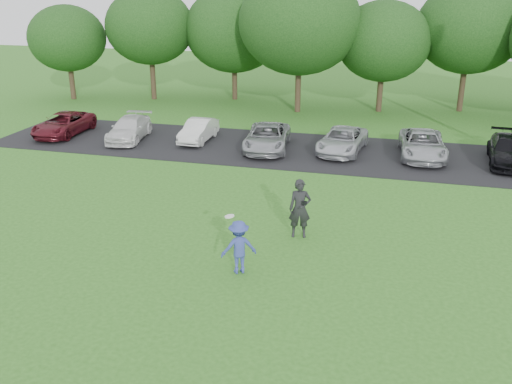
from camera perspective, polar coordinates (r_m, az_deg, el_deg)
ground at (r=16.51m, az=-3.11°, el=-8.40°), size 100.00×100.00×0.00m
parking_lot at (r=28.25m, az=4.89°, el=4.14°), size 32.00×6.50×0.03m
frisbee_player at (r=16.35m, az=-1.73°, el=-5.51°), size 1.19×1.02×1.88m
camera_bystander at (r=18.54m, az=4.41°, el=-1.67°), size 0.80×0.61×1.96m
parked_cars at (r=28.09m, az=5.34°, el=5.32°), size 28.35×5.16×1.24m
tree_row at (r=36.73m, az=10.31°, el=15.50°), size 42.39×9.85×8.64m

